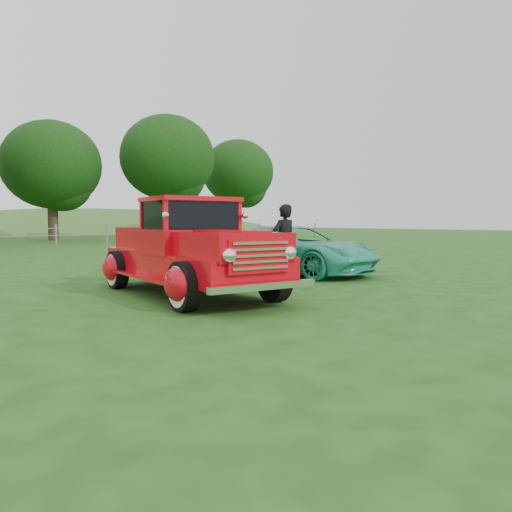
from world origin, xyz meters
TOP-DOWN VIEW (x-y plane):
  - ground at (0.00, 0.00)m, footprint 140.00×140.00m
  - tree_near_east at (5.00, 29.00)m, footprint 6.80×6.80m
  - tree_mid_east at (13.00, 27.00)m, footprint 7.20×7.20m
  - tree_far_east at (22.00, 30.00)m, footprint 6.60×6.60m
  - red_pickup at (-1.25, 0.69)m, footprint 2.58×5.13m
  - teal_sedan at (2.74, 2.13)m, footprint 2.79×4.73m
  - man at (1.56, 1.20)m, footprint 0.64×0.43m

SIDE VIEW (x-z plane):
  - ground at x=0.00m, z-range 0.00..0.00m
  - teal_sedan at x=2.74m, z-range 0.00..1.23m
  - red_pickup at x=-1.25m, z-range -0.09..1.69m
  - man at x=1.56m, z-range 0.00..1.74m
  - tree_near_east at x=5.00m, z-range 1.08..9.41m
  - tree_far_east at x=22.00m, z-range 1.43..10.29m
  - tree_mid_east at x=13.00m, z-range 1.45..10.89m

